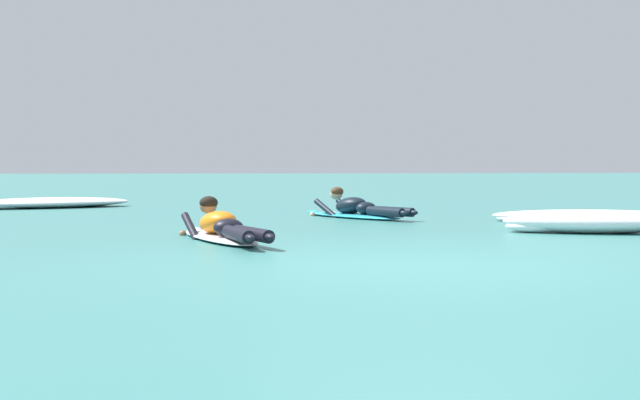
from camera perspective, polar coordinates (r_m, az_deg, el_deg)
ground_plane at (r=17.77m, az=-0.94°, el=-0.50°), size 120.00×120.00×0.00m
surfer_near at (r=10.28m, az=-6.23°, el=-1.82°), size 1.15×2.69×0.54m
surfer_far at (r=14.47m, az=2.32°, el=-0.61°), size 1.65×2.42×0.55m
whitewater_front at (r=14.18m, az=16.74°, el=-0.98°), size 3.05×1.56×0.18m
whitewater_mid_left at (r=18.61m, az=-16.73°, el=-0.18°), size 3.37×2.32×0.20m
whitewater_mid_right at (r=11.84m, az=16.39°, el=-1.39°), size 2.13×1.28×0.28m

